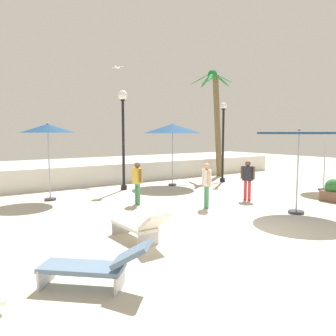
% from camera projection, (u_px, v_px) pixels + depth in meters
% --- Properties ---
extents(ground_plane, '(56.00, 56.00, 0.00)m').
position_uv_depth(ground_plane, '(240.00, 231.00, 9.05)').
color(ground_plane, beige).
extents(boundary_wall, '(25.20, 0.30, 1.01)m').
position_uv_depth(boundary_wall, '(96.00, 176.00, 16.72)').
color(boundary_wall, silver).
rests_on(boundary_wall, ground_plane).
extents(patio_umbrella_0, '(2.59, 2.59, 2.73)m').
position_uv_depth(patio_umbrella_0, '(299.00, 137.00, 10.77)').
color(patio_umbrella_0, '#333338').
rests_on(patio_umbrella_0, ground_plane).
extents(patio_umbrella_1, '(2.20, 2.20, 2.71)m').
position_uv_depth(patio_umbrella_1, '(326.00, 137.00, 15.12)').
color(patio_umbrella_1, '#333338').
rests_on(patio_umbrella_1, ground_plane).
extents(patio_umbrella_2, '(2.02, 2.02, 2.99)m').
position_uv_depth(patio_umbrella_2, '(48.00, 129.00, 12.87)').
color(patio_umbrella_2, '#333338').
rests_on(patio_umbrella_2, ground_plane).
extents(patio_umbrella_3, '(2.82, 2.82, 3.08)m').
position_uv_depth(patio_umbrella_3, '(172.00, 129.00, 16.57)').
color(patio_umbrella_3, '#333338').
rests_on(patio_umbrella_3, ground_plane).
extents(palm_tree_0, '(2.51, 2.55, 6.21)m').
position_uv_depth(palm_tree_0, '(216.00, 114.00, 19.91)').
color(palm_tree_0, brown).
rests_on(palm_tree_0, ground_plane).
extents(lamp_post_0, '(0.34, 0.34, 4.17)m').
position_uv_depth(lamp_post_0, '(223.00, 136.00, 17.81)').
color(lamp_post_0, black).
rests_on(lamp_post_0, ground_plane).
extents(lamp_post_1, '(0.43, 0.43, 4.48)m').
position_uv_depth(lamp_post_1, '(123.00, 124.00, 15.29)').
color(lamp_post_1, black).
rests_on(lamp_post_1, ground_plane).
extents(lounge_chair_0, '(0.57, 1.88, 0.84)m').
position_uv_depth(lounge_chair_0, '(139.00, 225.00, 8.10)').
color(lounge_chair_0, '#B7B7BC').
rests_on(lounge_chair_0, ground_plane).
extents(lounge_chair_1, '(1.73, 1.68, 0.83)m').
position_uv_depth(lounge_chair_1, '(95.00, 265.00, 5.65)').
color(lounge_chair_1, '#B7B7BC').
rests_on(lounge_chair_1, ground_plane).
extents(guest_1, '(0.26, 0.56, 1.55)m').
position_uv_depth(guest_1, '(137.00, 179.00, 12.25)').
color(guest_1, '#3F8C59').
rests_on(guest_1, ground_plane).
extents(guest_2, '(0.37, 0.52, 1.54)m').
position_uv_depth(guest_2, '(248.00, 177.00, 13.01)').
color(guest_2, '#D8333F').
rests_on(guest_2, ground_plane).
extents(guest_3, '(0.37, 0.51, 1.57)m').
position_uv_depth(guest_3, '(207.00, 181.00, 11.66)').
color(guest_3, '#3F8C59').
rests_on(guest_3, ground_plane).
extents(seagull_0, '(0.39, 0.91, 0.14)m').
position_uv_depth(seagull_0, '(117.00, 67.00, 18.75)').
color(seagull_0, white).
extents(planter, '(0.70, 0.70, 0.85)m').
position_uv_depth(planter, '(333.00, 191.00, 12.95)').
color(planter, brown).
rests_on(planter, ground_plane).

